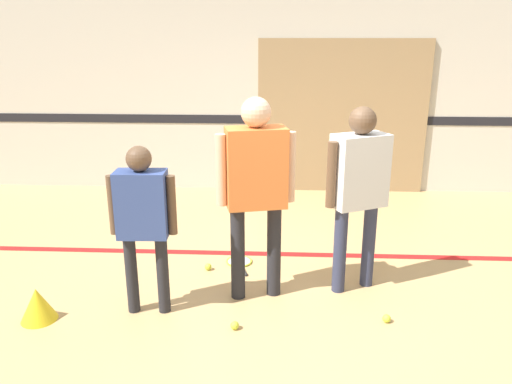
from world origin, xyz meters
TOP-DOWN VIEW (x-y plane):
  - ground_plane at (0.00, 0.00)m, footprint 16.00×16.00m
  - wall_back at (0.00, 3.27)m, footprint 16.00×0.07m
  - wall_panel at (0.83, 3.21)m, footprint 2.35×0.05m
  - floor_stripe at (0.00, 0.94)m, footprint 14.40×0.10m
  - person_instructor at (-0.22, 0.09)m, footprint 0.64×0.37m
  - person_student_left at (-1.09, -0.22)m, footprint 0.53×0.23m
  - person_student_right at (0.64, 0.27)m, footprint 0.57×0.42m
  - racket_spare_on_floor at (-0.42, 0.72)m, footprint 0.33×0.47m
  - tennis_ball_near_instructor at (-0.36, -0.45)m, footprint 0.07×0.07m
  - tennis_ball_by_spare_racket at (-0.71, 0.55)m, footprint 0.07×0.07m
  - tennis_ball_stray_left at (0.83, -0.29)m, footprint 0.07×0.07m
  - training_cone at (-1.93, -0.39)m, footprint 0.28×0.28m

SIDE VIEW (x-z plane):
  - ground_plane at x=0.00m, z-range 0.00..0.00m
  - floor_stripe at x=0.00m, z-range 0.00..0.01m
  - racket_spare_on_floor at x=-0.42m, z-range -0.01..0.03m
  - tennis_ball_near_instructor at x=-0.36m, z-range 0.00..0.07m
  - tennis_ball_by_spare_racket at x=-0.71m, z-range 0.00..0.07m
  - tennis_ball_stray_left at x=0.83m, z-range 0.00..0.07m
  - training_cone at x=-1.93m, z-range 0.00..0.27m
  - person_student_left at x=-1.09m, z-range 0.16..1.55m
  - person_student_right at x=0.64m, z-range 0.19..1.82m
  - person_instructor at x=-0.22m, z-range 0.20..1.92m
  - wall_panel at x=0.83m, z-range 0.00..2.13m
  - wall_back at x=0.00m, z-range 0.00..3.20m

